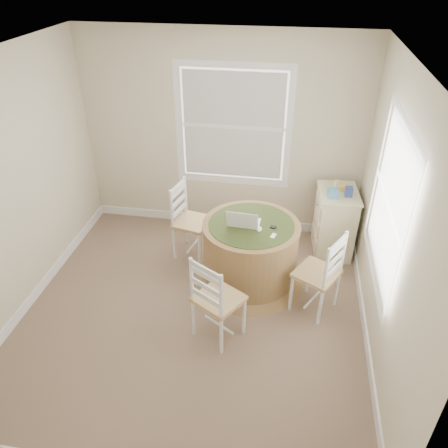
# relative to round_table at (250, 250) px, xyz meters

# --- Properties ---
(room) EXTENTS (3.64, 3.64, 2.64)m
(room) POSITION_rel_round_table_xyz_m (-0.36, -0.47, 0.88)
(room) COLOR #8A6E57
(room) RESTS_ON ground
(round_table) EXTENTS (1.26, 1.26, 0.78)m
(round_table) POSITION_rel_round_table_xyz_m (0.00, 0.00, 0.00)
(round_table) COLOR olive
(round_table) RESTS_ON ground
(chair_left) EXTENTS (0.48, 0.50, 0.95)m
(chair_left) POSITION_rel_round_table_xyz_m (-0.77, 0.40, 0.05)
(chair_left) COLOR white
(chair_left) RESTS_ON ground
(chair_near) EXTENTS (0.57, 0.56, 0.95)m
(chair_near) POSITION_rel_round_table_xyz_m (-0.20, -0.90, 0.05)
(chair_near) COLOR white
(chair_near) RESTS_ON ground
(chair_right) EXTENTS (0.55, 0.56, 0.95)m
(chair_right) POSITION_rel_round_table_xyz_m (0.73, -0.35, 0.05)
(chair_right) COLOR white
(chair_right) RESTS_ON ground
(laptop) EXTENTS (0.36, 0.32, 0.24)m
(laptop) POSITION_rel_round_table_xyz_m (-0.08, -0.02, 0.38)
(laptop) COLOR white
(laptop) RESTS_ON round_table
(mouse) EXTENTS (0.09, 0.11, 0.03)m
(mouse) POSITION_rel_round_table_xyz_m (0.09, -0.09, 0.36)
(mouse) COLOR white
(mouse) RESTS_ON round_table
(phone) EXTENTS (0.07, 0.10, 0.02)m
(phone) POSITION_rel_round_table_xyz_m (0.25, -0.19, 0.35)
(phone) COLOR #B7BABF
(phone) RESTS_ON round_table
(keys) EXTENTS (0.07, 0.06, 0.02)m
(keys) POSITION_rel_round_table_xyz_m (0.24, -0.03, 0.36)
(keys) COLOR black
(keys) RESTS_ON round_table
(corner_chest) EXTENTS (0.53, 0.67, 0.85)m
(corner_chest) POSITION_rel_round_table_xyz_m (0.96, 0.77, 0.00)
(corner_chest) COLOR beige
(corner_chest) RESTS_ON ground
(tissue_box) EXTENTS (0.13, 0.13, 0.10)m
(tissue_box) POSITION_rel_round_table_xyz_m (0.87, 0.62, 0.48)
(tissue_box) COLOR #5192B9
(tissue_box) RESTS_ON corner_chest
(box_yellow) EXTENTS (0.16, 0.11, 0.06)m
(box_yellow) POSITION_rel_round_table_xyz_m (1.01, 0.84, 0.46)
(box_yellow) COLOR #E2B64F
(box_yellow) RESTS_ON corner_chest
(box_blue) EXTENTS (0.09, 0.09, 0.12)m
(box_blue) POSITION_rel_round_table_xyz_m (1.08, 0.68, 0.49)
(box_blue) COLOR #304390
(box_blue) RESTS_ON corner_chest
(cup_cream) EXTENTS (0.07, 0.07, 0.09)m
(cup_cream) POSITION_rel_round_table_xyz_m (0.93, 0.91, 0.47)
(cup_cream) COLOR beige
(cup_cream) RESTS_ON corner_chest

